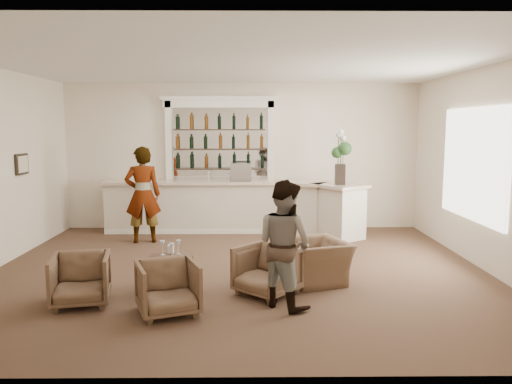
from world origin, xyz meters
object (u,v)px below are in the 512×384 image
sommelier (143,195)px  guest (284,244)px  cocktail_table (171,273)px  armchair_right (267,270)px  flower_vase (340,154)px  bar_counter (235,207)px  armchair_left (81,280)px  espresso_machine (241,172)px  armchair_center (168,288)px  armchair_far (316,261)px

sommelier → guest: size_ratio=1.18×
cocktail_table → sommelier: size_ratio=0.33×
armchair_right → flower_vase: bearing=107.2°
bar_counter → armchair_left: bearing=-112.4°
cocktail_table → sommelier: (-1.02, 2.99, 0.72)m
sommelier → armchair_right: 4.06m
guest → espresso_machine: (-0.65, 4.56, 0.51)m
sommelier → flower_vase: size_ratio=1.73×
espresso_machine → flower_vase: flower_vase is taller
guest → espresso_machine: size_ratio=3.66×
armchair_center → armchair_left: bearing=142.8°
espresso_machine → guest: bearing=-81.6°
armchair_center → flower_vase: bearing=34.8°
sommelier → flower_vase: flower_vase is taller
cocktail_table → guest: guest is taller
bar_counter → armchair_center: size_ratio=7.79×
cocktail_table → armchair_far: size_ratio=0.66×
armchair_left → armchair_far: size_ratio=0.76×
espresso_machine → flower_vase: size_ratio=0.40×
bar_counter → armchair_left: bar_counter is taller
cocktail_table → armchair_far: 2.16m
flower_vase → armchair_left: bearing=-136.5°
armchair_center → guest: bearing=-10.5°
armchair_left → armchair_center: size_ratio=1.01×
armchair_left → armchair_right: 2.48m
armchair_right → cocktail_table: bearing=-147.6°
armchair_center → flower_vase: size_ratio=0.65×
espresso_machine → armchair_center: bearing=-99.3°
sommelier → armchair_left: (-0.07, -3.58, -0.63)m
bar_counter → flower_vase: size_ratio=5.09×
espresso_machine → sommelier: bearing=-155.0°
bar_counter → guest: 4.69m
armchair_center → flower_vase: flower_vase is taller
sommelier → armchair_center: size_ratio=2.65×
cocktail_table → sommelier: sommelier is taller
armchair_left → espresso_machine: size_ratio=1.64×
flower_vase → armchair_far: bearing=-106.5°
armchair_right → armchair_far: 0.97m
espresso_machine → armchair_left: bearing=-113.9°
guest → armchair_center: bearing=56.1°
bar_counter → cocktail_table: bar_counter is taller
sommelier → espresso_machine: bearing=-166.9°
armchair_right → flower_vase: (1.62, 3.51, 1.43)m
armchair_right → guest: bearing=-22.8°
sommelier → armchair_right: (2.39, -3.22, -0.63)m
armchair_right → espresso_machine: size_ratio=1.69×
armchair_far → espresso_machine: 3.85m
armchair_left → armchair_right: (2.46, 0.36, 0.01)m
armchair_center → armchair_right: bearing=8.6°
bar_counter → armchair_far: size_ratio=5.90×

